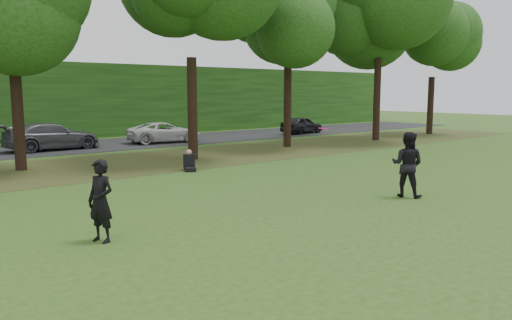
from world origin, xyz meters
The scene contains 9 objects.
ground centered at (0.00, 0.00, 0.00)m, with size 120.00×120.00×0.00m, color #2F4B17.
leaf_litter centered at (0.00, 13.00, 0.01)m, with size 60.00×7.00×0.01m, color #49331A.
street centered at (0.00, 21.00, 0.01)m, with size 70.00×7.00×0.02m, color black.
far_hedge centered at (0.00, 27.00, 2.50)m, with size 70.00×3.00×5.00m, color #154212.
player_left centered at (-4.27, 2.66, 0.86)m, with size 0.63×0.41×1.72m, color black.
player_right centered at (4.51, 1.29, 0.96)m, with size 0.94×0.73×1.93m, color black.
parked_cars centered at (-1.15, 20.06, 0.70)m, with size 37.45×2.99×1.51m.
frisbee centered at (1.54, 1.91, 2.13)m, with size 0.38×0.38×0.09m.
seated_person centered at (2.14, 9.62, 0.31)m, with size 0.67×0.83×0.83m.
Camera 1 is at (-8.15, -7.15, 3.09)m, focal length 35.00 mm.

